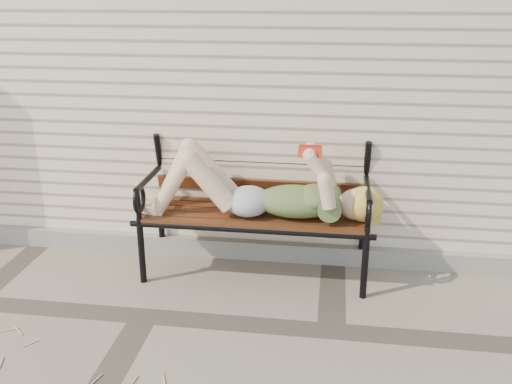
# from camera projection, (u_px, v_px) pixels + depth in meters

# --- Properties ---
(ground) EXTENTS (80.00, 80.00, 0.00)m
(ground) POSITION_uv_depth(u_px,v_px,m) (145.00, 316.00, 3.84)
(ground) COLOR gray
(ground) RESTS_ON ground
(house_wall) EXTENTS (8.00, 4.00, 3.00)m
(house_wall) POSITION_uv_depth(u_px,v_px,m) (225.00, 44.00, 6.12)
(house_wall) COLOR #F7E1C1
(house_wall) RESTS_ON ground
(foundation_strip) EXTENTS (8.00, 0.10, 0.15)m
(foundation_strip) POSITION_uv_depth(u_px,v_px,m) (182.00, 245.00, 4.72)
(foundation_strip) COLOR gray
(foundation_strip) RESTS_ON ground
(garden_bench) EXTENTS (1.84, 0.73, 1.19)m
(garden_bench) POSITION_uv_depth(u_px,v_px,m) (257.00, 187.00, 4.29)
(garden_bench) COLOR black
(garden_bench) RESTS_ON ground
(reading_woman) EXTENTS (1.74, 0.39, 0.55)m
(reading_woman) POSITION_uv_depth(u_px,v_px,m) (257.00, 189.00, 4.14)
(reading_woman) COLOR #0A394C
(reading_woman) RESTS_ON ground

